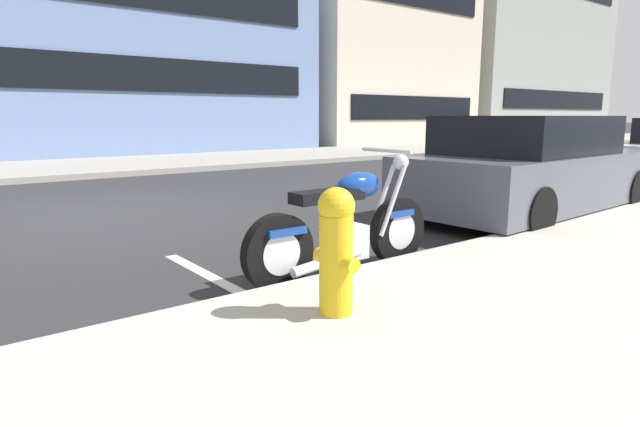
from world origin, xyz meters
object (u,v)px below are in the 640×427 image
at_px(parked_motorcycle, 345,228).
at_px(parked_car_mid_block, 531,168).
at_px(car_opposite_curb, 546,134).
at_px(fire_hydrant, 336,248).

distance_m(parked_motorcycle, parked_car_mid_block, 4.11).
xyz_separation_m(parked_motorcycle, car_opposite_curb, (18.34, 8.51, 0.22)).
bearing_deg(fire_hydrant, parked_motorcycle, 46.96).
relative_size(car_opposite_curb, fire_hydrant, 5.57).
relative_size(parked_motorcycle, car_opposite_curb, 0.44).
xyz_separation_m(car_opposite_curb, fire_hydrant, (-19.23, -9.47, -0.07)).
bearing_deg(parked_car_mid_block, car_opposite_curb, 26.21).
xyz_separation_m(parked_car_mid_block, fire_hydrant, (-4.94, -1.60, -0.09)).
bearing_deg(parked_motorcycle, car_opposite_curb, 24.56).
bearing_deg(parked_motorcycle, parked_car_mid_block, 8.74).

